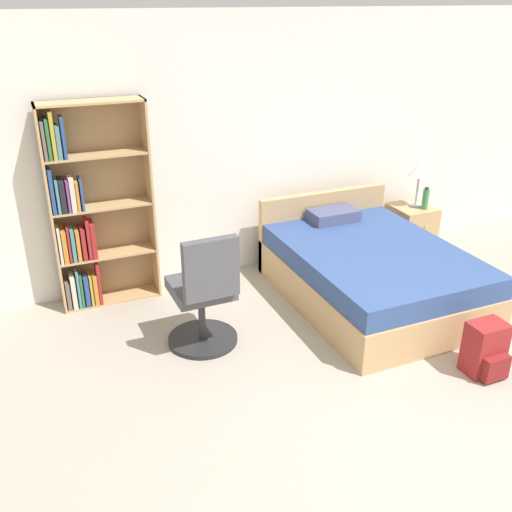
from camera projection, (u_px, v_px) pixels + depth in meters
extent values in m
plane|color=#A39989|center=(457.00, 461.00, 3.63)|extent=(14.00, 14.00, 0.00)
cube|color=white|center=(258.00, 147.00, 5.79)|extent=(9.00, 0.06, 2.60)
cube|color=tan|center=(50.00, 214.00, 5.02)|extent=(0.02, 0.27, 1.90)
cube|color=tan|center=(150.00, 201.00, 5.34)|extent=(0.02, 0.27, 1.90)
cube|color=#A48256|center=(100.00, 203.00, 5.29)|extent=(0.91, 0.01, 1.90)
cube|color=tan|center=(113.00, 298.00, 5.57)|extent=(0.87, 0.26, 0.02)
cube|color=#665B51|center=(68.00, 294.00, 5.33)|extent=(0.04, 0.18, 0.27)
cube|color=beige|center=(73.00, 290.00, 5.34)|extent=(0.04, 0.19, 0.32)
cube|color=teal|center=(78.00, 287.00, 5.36)|extent=(0.02, 0.21, 0.37)
cube|color=#2D6638|center=(81.00, 290.00, 5.36)|extent=(0.02, 0.17, 0.32)
cube|color=navy|center=(86.00, 290.00, 5.38)|extent=(0.04, 0.16, 0.29)
cube|color=gold|center=(91.00, 289.00, 5.40)|extent=(0.02, 0.18, 0.29)
cube|color=orange|center=(95.00, 287.00, 5.41)|extent=(0.04, 0.18, 0.31)
cube|color=maroon|center=(98.00, 282.00, 5.40)|extent=(0.03, 0.17, 0.42)
cube|color=tan|center=(107.00, 253.00, 5.37)|extent=(0.87, 0.26, 0.02)
cube|color=beige|center=(60.00, 245.00, 5.11)|extent=(0.02, 0.16, 0.33)
cube|color=orange|center=(64.00, 244.00, 5.15)|extent=(0.04, 0.22, 0.31)
cube|color=maroon|center=(68.00, 243.00, 5.15)|extent=(0.02, 0.18, 0.33)
cube|color=teal|center=(73.00, 244.00, 5.16)|extent=(0.03, 0.17, 0.31)
cube|color=orange|center=(78.00, 244.00, 5.17)|extent=(0.03, 0.16, 0.29)
cube|color=maroon|center=(83.00, 243.00, 5.20)|extent=(0.04, 0.18, 0.30)
cube|color=maroon|center=(88.00, 238.00, 5.20)|extent=(0.03, 0.19, 0.37)
cube|color=maroon|center=(92.00, 239.00, 5.24)|extent=(0.04, 0.21, 0.34)
cube|color=tan|center=(102.00, 206.00, 5.17)|extent=(0.87, 0.26, 0.02)
cube|color=navy|center=(51.00, 191.00, 4.90)|extent=(0.03, 0.16, 0.40)
cube|color=teal|center=(57.00, 196.00, 4.95)|extent=(0.02, 0.20, 0.29)
cube|color=black|center=(62.00, 195.00, 4.98)|extent=(0.04, 0.21, 0.29)
cube|color=#7A387F|center=(67.00, 195.00, 4.99)|extent=(0.02, 0.21, 0.28)
cube|color=beige|center=(72.00, 194.00, 4.98)|extent=(0.04, 0.16, 0.30)
cube|color=orange|center=(77.00, 195.00, 5.00)|extent=(0.03, 0.15, 0.27)
cube|color=navy|center=(81.00, 194.00, 5.02)|extent=(0.02, 0.19, 0.28)
cube|color=tan|center=(96.00, 155.00, 4.98)|extent=(0.87, 0.26, 0.02)
cube|color=#665B51|center=(43.00, 140.00, 4.72)|extent=(0.03, 0.17, 0.33)
cube|color=#2D6638|center=(47.00, 139.00, 4.74)|extent=(0.03, 0.20, 0.34)
cube|color=gold|center=(52.00, 135.00, 4.75)|extent=(0.03, 0.21, 0.40)
cube|color=teal|center=(58.00, 142.00, 4.78)|extent=(0.03, 0.19, 0.28)
cube|color=navy|center=(63.00, 137.00, 4.77)|extent=(0.03, 0.16, 0.35)
cube|color=tan|center=(89.00, 102.00, 4.79)|extent=(0.91, 0.27, 0.02)
cube|color=tan|center=(371.00, 284.00, 5.47)|extent=(1.48, 2.04, 0.36)
cube|color=#334C84|center=(374.00, 257.00, 5.36)|extent=(1.45, 2.00, 0.20)
cube|color=tan|center=(322.00, 227.00, 6.20)|extent=(1.48, 0.08, 0.81)
cube|color=#4C5175|center=(333.00, 215.00, 5.93)|extent=(0.50, 0.30, 0.12)
cylinder|color=#232326|center=(203.00, 339.00, 4.88)|extent=(0.59, 0.59, 0.04)
cylinder|color=#333338|center=(202.00, 315.00, 4.79)|extent=(0.06, 0.06, 0.42)
cube|color=#4C4C51|center=(201.00, 288.00, 4.68)|extent=(0.49, 0.49, 0.10)
cube|color=#4C4C51|center=(211.00, 269.00, 4.32)|extent=(0.44, 0.09, 0.49)
cube|color=tan|center=(410.00, 228.00, 6.53)|extent=(0.44, 0.46, 0.53)
sphere|color=tan|center=(425.00, 227.00, 6.29)|extent=(0.02, 0.02, 0.02)
cylinder|color=#B2B2B7|center=(415.00, 205.00, 6.44)|extent=(0.15, 0.15, 0.02)
cylinder|color=#B2B2B7|center=(417.00, 190.00, 6.37)|extent=(0.02, 0.02, 0.33)
cone|color=white|center=(420.00, 169.00, 6.27)|extent=(0.24, 0.24, 0.16)
cylinder|color=#3F8C4C|center=(425.00, 199.00, 6.30)|extent=(0.07, 0.07, 0.23)
cylinder|color=#2D2D33|center=(427.00, 188.00, 6.25)|extent=(0.05, 0.05, 0.03)
cube|color=maroon|center=(484.00, 348.00, 4.41)|extent=(0.29, 0.21, 0.43)
cube|color=maroon|center=(496.00, 368.00, 4.33)|extent=(0.22, 0.07, 0.20)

